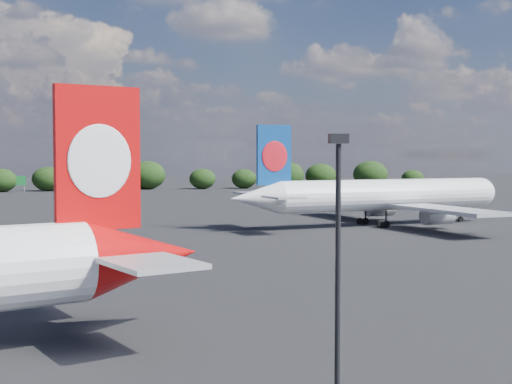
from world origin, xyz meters
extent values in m
plane|color=black|center=(0.00, 60.00, 0.00)|extent=(500.00, 500.00, 0.00)
cone|color=#BC090A|center=(8.11, 7.27, 4.53)|extent=(8.41, 6.88, 4.53)
cube|color=#BC090A|center=(5.58, 6.27, 10.33)|extent=(4.80, 2.25, 8.16)
ellipsoid|color=white|center=(5.68, 6.01, 10.17)|extent=(3.61, 1.57, 4.17)
ellipsoid|color=white|center=(5.48, 6.52, 10.17)|extent=(3.61, 1.57, 4.17)
cube|color=#ACAFB4|center=(8.25, 1.96, 4.89)|extent=(5.79, 6.56, 0.27)
cube|color=#ACAFB4|center=(4.59, 11.24, 4.89)|extent=(5.79, 6.56, 0.27)
cylinder|color=white|center=(47.14, 63.83, 4.60)|extent=(35.17, 11.17, 4.60)
sphere|color=white|center=(64.29, 67.16, 4.60)|extent=(5.39, 5.39, 4.60)
cone|color=white|center=(26.38, 59.80, 4.60)|extent=(8.10, 5.91, 4.60)
cube|color=navy|center=(29.09, 60.32, 10.48)|extent=(5.05, 1.41, 8.27)
ellipsoid|color=red|center=(29.14, 60.05, 10.32)|extent=(3.83, 0.92, 4.23)
ellipsoid|color=red|center=(29.04, 60.59, 10.32)|extent=(3.83, 0.92, 4.23)
cube|color=#ACAFB4|center=(29.15, 55.18, 4.96)|extent=(5.11, 6.20, 0.28)
cube|color=#ACAFB4|center=(27.22, 65.11, 4.96)|extent=(5.11, 6.20, 0.28)
cube|color=#ACAFB4|center=(51.22, 52.45, 3.13)|extent=(9.37, 19.19, 0.51)
cube|color=#ACAFB4|center=(46.67, 75.91, 3.13)|extent=(9.37, 19.19, 0.51)
cylinder|color=#ACAFB4|center=(52.15, 57.31, 1.93)|extent=(4.99, 3.31, 2.48)
cube|color=#ACAFB4|center=(52.15, 57.31, 2.57)|extent=(2.04, 0.66, 1.10)
cylinder|color=#ACAFB4|center=(49.35, 71.75, 1.93)|extent=(4.99, 3.31, 2.48)
cube|color=#ACAFB4|center=(49.35, 71.75, 2.57)|extent=(2.04, 0.66, 1.10)
cylinder|color=black|center=(45.86, 60.77, 1.38)|extent=(0.30, 0.30, 2.30)
cylinder|color=black|center=(45.86, 60.77, 0.51)|extent=(1.07, 0.60, 1.01)
cylinder|color=black|center=(44.87, 60.58, 0.51)|extent=(1.07, 0.60, 1.01)
cylinder|color=black|center=(44.81, 66.19, 1.38)|extent=(0.30, 0.30, 2.30)
cylinder|color=black|center=(44.81, 66.19, 0.51)|extent=(1.07, 0.60, 1.01)
cylinder|color=black|center=(43.82, 65.99, 0.51)|extent=(1.07, 0.60, 1.01)
cylinder|color=black|center=(60.68, 66.46, 1.33)|extent=(0.26, 0.26, 2.30)
cylinder|color=black|center=(60.68, 66.46, 0.41)|extent=(0.87, 0.47, 0.83)
cylinder|color=black|center=(12.42, -15.52, 5.42)|extent=(0.16, 0.16, 10.84)
cube|color=black|center=(12.42, -15.52, 10.99)|extent=(0.55, 0.30, 0.28)
cube|color=#146729|center=(-18.00, 176.00, 3.20)|extent=(6.00, 0.30, 2.60)
cylinder|color=#9A9CA2|center=(-20.50, 176.00, 1.00)|extent=(0.20, 0.20, 2.00)
cylinder|color=#9A9CA2|center=(-15.50, 176.00, 1.00)|extent=(0.20, 0.20, 2.00)
cube|color=gold|center=(12.00, 182.00, 4.00)|extent=(5.00, 0.30, 3.00)
cylinder|color=#9A9CA2|center=(12.00, 182.00, 1.25)|extent=(0.30, 0.30, 2.50)
ellipsoid|color=black|center=(-21.66, 176.56, 3.30)|extent=(8.58, 7.26, 6.60)
ellipsoid|color=black|center=(-9.21, 179.20, 3.53)|extent=(9.19, 7.77, 7.07)
ellipsoid|color=black|center=(5.51, 177.06, 4.30)|extent=(11.18, 9.46, 8.60)
ellipsoid|color=black|center=(19.55, 183.78, 4.32)|extent=(11.24, 9.51, 8.65)
ellipsoid|color=black|center=(36.32, 182.14, 3.13)|extent=(8.14, 6.89, 6.26)
ellipsoid|color=black|center=(49.55, 183.03, 3.03)|extent=(7.88, 6.67, 6.06)
ellipsoid|color=black|center=(61.83, 177.48, 4.22)|extent=(10.97, 9.28, 8.44)
ellipsoid|color=black|center=(74.40, 182.43, 3.85)|extent=(10.00, 8.46, 7.70)
ellipsoid|color=black|center=(89.71, 178.52, 4.30)|extent=(11.18, 9.46, 8.60)
ellipsoid|color=black|center=(104.51, 179.22, 2.82)|extent=(7.34, 6.21, 5.65)
camera|label=1|loc=(5.71, -35.07, 10.53)|focal=50.00mm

